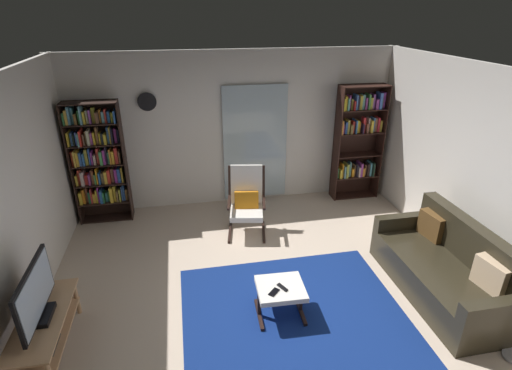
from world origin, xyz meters
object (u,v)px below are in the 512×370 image
bookshelf_near_tv (98,160)px  leather_sofa (447,270)px  tv_stand (45,331)px  bookshelf_near_sofa (358,138)px  cell_phone (274,292)px  lounge_armchair (247,199)px  tv_remote (282,287)px  ottoman (280,291)px  television (36,296)px  wall_clock (147,102)px

bookshelf_near_tv → leather_sofa: (4.31, -2.72, -0.71)m
tv_stand → bookshelf_near_sofa: size_ratio=0.58×
bookshelf_near_sofa → cell_phone: 3.65m
bookshelf_near_sofa → lounge_armchair: 2.36m
leather_sofa → cell_phone: size_ratio=13.55×
bookshelf_near_tv → tv_remote: size_ratio=13.47×
leather_sofa → tv_remote: size_ratio=13.18×
ottoman → bookshelf_near_sofa: bearing=52.9°
television → lounge_armchair: (2.36, 1.99, -0.17)m
lounge_armchair → ottoman: lounge_armchair is taller
tv_stand → leather_sofa: size_ratio=0.62×
lounge_armchair → wall_clock: 2.16m
tv_stand → ottoman: 2.42m
bookshelf_near_sofa → tv_remote: (-2.07, -2.79, -0.70)m
tv_stand → bookshelf_near_sofa: (4.50, 2.85, 0.81)m
bookshelf_near_tv → ottoman: bearing=-50.5°
television → lounge_armchair: size_ratio=0.88×
bookshelf_near_tv → bookshelf_near_sofa: (4.33, 0.03, 0.08)m
leather_sofa → ottoman: (-2.06, 0.00, 0.01)m
bookshelf_near_tv → cell_phone: 3.59m
cell_phone → tv_stand: bearing=-135.3°
cell_phone → television: bearing=-135.9°
ottoman → wall_clock: 3.61m
wall_clock → television: bearing=-108.1°
tv_remote → wall_clock: wall_clock is taller
television → lounge_armchair: bearing=40.0°
tv_remote → cell_phone: size_ratio=1.03×
television → leather_sofa: television is taller
cell_phone → lounge_armchair: bearing=133.0°
bookshelf_near_sofa → lounge_armchair: bearing=-158.4°
television → cell_phone: (2.32, -0.01, -0.32)m
tv_stand → cell_phone: (2.32, 0.01, 0.10)m
tv_stand → television: bearing=84.8°
bookshelf_near_sofa → lounge_armchair: (-2.13, -0.84, -0.57)m
ottoman → wall_clock: (-1.42, 2.94, 1.53)m
television → ottoman: television is taller
wall_clock → bookshelf_near_sofa: bearing=-3.1°
bookshelf_near_sofa → leather_sofa: 2.87m
tv_stand → lounge_armchair: bearing=40.3°
ottoman → leather_sofa: bearing=-0.0°
ottoman → cell_phone: cell_phone is taller
lounge_armchair → tv_remote: bearing=-88.2°
television → ottoman: size_ratio=1.67×
tv_remote → cell_phone: (-0.11, -0.06, -0.00)m
tv_stand → television: 0.42m
television → leather_sofa: bearing=0.9°
bookshelf_near_tv → wall_clock: bearing=15.1°
bookshelf_near_sofa → tv_remote: 3.54m
tv_stand → wall_clock: (0.99, 3.04, 1.56)m
cell_phone → wall_clock: (-1.33, 3.03, 1.46)m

